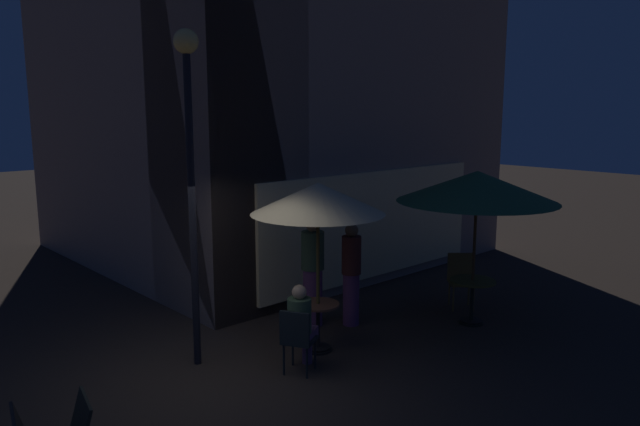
{
  "coord_description": "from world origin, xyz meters",
  "views": [
    {
      "loc": [
        -3.87,
        -6.32,
        3.53
      ],
      "look_at": [
        2.3,
        0.4,
        1.92
      ],
      "focal_mm": 33.74,
      "sensor_mm": 36.0,
      "label": 1
    }
  ],
  "objects_px": {
    "patio_umbrella_0": "(318,199)",
    "patron_seated_0": "(301,322)",
    "street_lamp_near_corner": "(190,140)",
    "patron_standing_2": "(313,273)",
    "cafe_chair_0": "(297,336)",
    "patron_standing_1": "(351,274)",
    "cafe_chair_1": "(461,276)",
    "cafe_table_1": "(472,292)",
    "patio_umbrella_1": "(477,187)",
    "cafe_table_0": "(318,319)"
  },
  "relations": [
    {
      "from": "cafe_chair_0",
      "to": "patron_seated_0",
      "type": "bearing_deg",
      "value": 0.0
    },
    {
      "from": "cafe_table_0",
      "to": "cafe_chair_0",
      "type": "distance_m",
      "value": 0.86
    },
    {
      "from": "street_lamp_near_corner",
      "to": "cafe_table_1",
      "type": "xyz_separation_m",
      "value": [
        4.18,
        -1.68,
        -2.57
      ]
    },
    {
      "from": "patio_umbrella_1",
      "to": "patron_standing_1",
      "type": "height_order",
      "value": "patio_umbrella_1"
    },
    {
      "from": "cafe_table_1",
      "to": "cafe_chair_1",
      "type": "relative_size",
      "value": 0.77
    },
    {
      "from": "street_lamp_near_corner",
      "to": "cafe_chair_1",
      "type": "bearing_deg",
      "value": -12.54
    },
    {
      "from": "patron_standing_1",
      "to": "street_lamp_near_corner",
      "type": "bearing_deg",
      "value": -60.08
    },
    {
      "from": "cafe_table_0",
      "to": "cafe_chair_1",
      "type": "height_order",
      "value": "cafe_chair_1"
    },
    {
      "from": "patio_umbrella_0",
      "to": "patron_seated_0",
      "type": "distance_m",
      "value": 1.72
    },
    {
      "from": "patio_umbrella_0",
      "to": "patron_seated_0",
      "type": "relative_size",
      "value": 2.04
    },
    {
      "from": "cafe_table_0",
      "to": "patron_standing_2",
      "type": "bearing_deg",
      "value": 52.28
    },
    {
      "from": "cafe_table_1",
      "to": "patron_standing_1",
      "type": "bearing_deg",
      "value": 139.1
    },
    {
      "from": "patio_umbrella_0",
      "to": "cafe_chair_0",
      "type": "bearing_deg",
      "value": -151.17
    },
    {
      "from": "patron_standing_2",
      "to": "cafe_table_0",
      "type": "bearing_deg",
      "value": -23.12
    },
    {
      "from": "street_lamp_near_corner",
      "to": "cafe_table_0",
      "type": "distance_m",
      "value": 3.15
    },
    {
      "from": "cafe_table_0",
      "to": "cafe_chair_0",
      "type": "xyz_separation_m",
      "value": [
        -0.75,
        -0.42,
        0.06
      ]
    },
    {
      "from": "street_lamp_near_corner",
      "to": "cafe_chair_1",
      "type": "relative_size",
      "value": 4.7
    },
    {
      "from": "patron_standing_1",
      "to": "cafe_chair_1",
      "type": "bearing_deg",
      "value": 109.66
    },
    {
      "from": "patio_umbrella_1",
      "to": "cafe_chair_0",
      "type": "height_order",
      "value": "patio_umbrella_1"
    },
    {
      "from": "cafe_chair_1",
      "to": "patron_seated_0",
      "type": "xyz_separation_m",
      "value": [
        -3.83,
        -0.08,
        0.11
      ]
    },
    {
      "from": "patio_umbrella_0",
      "to": "cafe_chair_1",
      "type": "bearing_deg",
      "value": -4.66
    },
    {
      "from": "cafe_table_0",
      "to": "cafe_table_1",
      "type": "xyz_separation_m",
      "value": [
        2.63,
        -0.88,
        0.06
      ]
    },
    {
      "from": "cafe_table_1",
      "to": "patron_standing_1",
      "type": "height_order",
      "value": "patron_standing_1"
    },
    {
      "from": "patio_umbrella_0",
      "to": "patron_standing_2",
      "type": "bearing_deg",
      "value": 52.28
    },
    {
      "from": "patron_standing_1",
      "to": "patio_umbrella_0",
      "type": "bearing_deg",
      "value": -31.41
    },
    {
      "from": "street_lamp_near_corner",
      "to": "patron_standing_2",
      "type": "relative_size",
      "value": 2.56
    },
    {
      "from": "patio_umbrella_1",
      "to": "patron_standing_2",
      "type": "bearing_deg",
      "value": 138.99
    },
    {
      "from": "patio_umbrella_1",
      "to": "patron_seated_0",
      "type": "xyz_separation_m",
      "value": [
        -3.25,
        0.54,
        -1.59
      ]
    },
    {
      "from": "cafe_chair_1",
      "to": "patron_standing_2",
      "type": "xyz_separation_m",
      "value": [
        -2.56,
        1.1,
        0.31
      ]
    },
    {
      "from": "patio_umbrella_1",
      "to": "cafe_chair_0",
      "type": "relative_size",
      "value": 2.83
    },
    {
      "from": "cafe_chair_0",
      "to": "patron_standing_1",
      "type": "relative_size",
      "value": 0.53
    },
    {
      "from": "street_lamp_near_corner",
      "to": "patron_standing_2",
      "type": "height_order",
      "value": "street_lamp_near_corner"
    },
    {
      "from": "street_lamp_near_corner",
      "to": "patron_standing_1",
      "type": "height_order",
      "value": "street_lamp_near_corner"
    },
    {
      "from": "cafe_table_1",
      "to": "cafe_chair_1",
      "type": "distance_m",
      "value": 0.85
    },
    {
      "from": "patio_umbrella_1",
      "to": "cafe_chair_1",
      "type": "distance_m",
      "value": 1.91
    },
    {
      "from": "street_lamp_near_corner",
      "to": "patron_standing_2",
      "type": "bearing_deg",
      "value": 1.12
    },
    {
      "from": "patio_umbrella_0",
      "to": "cafe_chair_0",
      "type": "xyz_separation_m",
      "value": [
        -0.75,
        -0.42,
        -1.71
      ]
    },
    {
      "from": "cafe_table_1",
      "to": "patron_seated_0",
      "type": "bearing_deg",
      "value": 170.58
    },
    {
      "from": "cafe_table_1",
      "to": "cafe_chair_0",
      "type": "distance_m",
      "value": 3.42
    },
    {
      "from": "street_lamp_near_corner",
      "to": "patio_umbrella_0",
      "type": "relative_size",
      "value": 1.81
    },
    {
      "from": "patio_umbrella_1",
      "to": "cafe_table_0",
      "type": "bearing_deg",
      "value": 161.43
    },
    {
      "from": "cafe_chair_0",
      "to": "patron_standing_2",
      "type": "xyz_separation_m",
      "value": [
        1.4,
        1.25,
        0.34
      ]
    },
    {
      "from": "cafe_chair_0",
      "to": "cafe_table_0",
      "type": "bearing_deg",
      "value": 0.0
    },
    {
      "from": "cafe_chair_1",
      "to": "patron_standing_2",
      "type": "distance_m",
      "value": 2.8
    },
    {
      "from": "street_lamp_near_corner",
      "to": "patron_seated_0",
      "type": "relative_size",
      "value": 3.71
    },
    {
      "from": "patron_seated_0",
      "to": "patron_standing_2",
      "type": "xyz_separation_m",
      "value": [
        1.27,
        1.18,
        0.2
      ]
    },
    {
      "from": "patio_umbrella_0",
      "to": "cafe_chair_0",
      "type": "height_order",
      "value": "patio_umbrella_0"
    },
    {
      "from": "cafe_chair_0",
      "to": "patio_umbrella_1",
      "type": "bearing_deg",
      "value": -36.71
    },
    {
      "from": "patron_standing_1",
      "to": "patron_standing_2",
      "type": "distance_m",
      "value": 0.63
    },
    {
      "from": "patio_umbrella_1",
      "to": "cafe_chair_0",
      "type": "distance_m",
      "value": 3.83
    }
  ]
}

